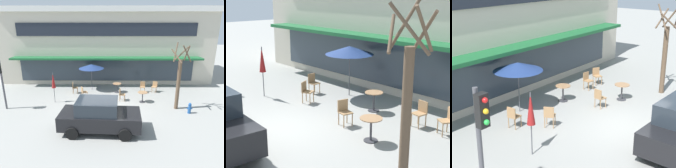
# 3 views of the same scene
# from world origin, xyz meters

# --- Properties ---
(ground_plane) EXTENTS (80.00, 80.00, 0.00)m
(ground_plane) POSITION_xyz_m (0.00, 0.00, 0.00)
(ground_plane) COLOR gray
(building_facade) EXTENTS (19.44, 9.10, 6.88)m
(building_facade) POSITION_xyz_m (0.00, 9.96, 3.44)
(building_facade) COLOR beige
(building_facade) RESTS_ON ground
(cafe_table_near_wall) EXTENTS (0.70, 0.70, 0.76)m
(cafe_table_near_wall) POSITION_xyz_m (2.73, 1.73, 0.52)
(cafe_table_near_wall) COLOR #333338
(cafe_table_near_wall) RESTS_ON ground
(cafe_table_streetside) EXTENTS (0.70, 0.70, 0.76)m
(cafe_table_streetside) POSITION_xyz_m (0.92, 3.83, 0.52)
(cafe_table_streetside) COLOR #333338
(cafe_table_streetside) RESTS_ON ground
(patio_umbrella_green_folded) EXTENTS (0.28, 0.28, 2.20)m
(patio_umbrella_green_folded) POSITION_xyz_m (-3.61, 1.65, 1.63)
(patio_umbrella_green_folded) COLOR #4C4C51
(patio_umbrella_green_folded) RESTS_ON ground
(patio_umbrella_cream_folded) EXTENTS (2.10, 2.10, 2.20)m
(patio_umbrella_cream_folded) POSITION_xyz_m (-1.22, 4.56, 2.02)
(patio_umbrella_cream_folded) COLOR #4C4C51
(patio_umbrella_cream_folded) RESTS_ON ground
(cafe_chair_0) EXTENTS (0.54, 0.54, 0.89)m
(cafe_chair_0) POSITION_xyz_m (-1.65, 2.52, 0.53)
(cafe_chair_0) COLOR #9E754C
(cafe_chair_0) RESTS_ON ground
(cafe_chair_1) EXTENTS (0.55, 0.55, 0.89)m
(cafe_chair_1) POSITION_xyz_m (4.02, 3.94, 0.53)
(cafe_chair_1) COLOR #9E754C
(cafe_chair_1) RESTS_ON ground
(cafe_chair_2) EXTENTS (0.43, 0.43, 0.89)m
(cafe_chair_2) POSITION_xyz_m (-2.56, 3.58, 0.53)
(cafe_chair_2) COLOR #9E754C
(cafe_chair_2) RESTS_ON ground
(cafe_chair_3) EXTENTS (0.47, 0.47, 0.89)m
(cafe_chair_3) POSITION_xyz_m (1.20, 2.03, 0.53)
(cafe_chair_3) COLOR #9E754C
(cafe_chair_3) RESTS_ON ground
(cafe_chair_4) EXTENTS (0.45, 0.45, 0.89)m
(cafe_chair_4) POSITION_xyz_m (3.02, 3.88, 0.53)
(cafe_chair_4) COLOR #9E754C
(cafe_chair_4) RESTS_ON ground
(street_tree) EXTENTS (1.27, 1.18, 4.36)m
(street_tree) POSITION_xyz_m (4.84, 0.62, 2.01)
(street_tree) COLOR brown
(street_tree) RESTS_ON ground
(traffic_light_pole) EXTENTS (0.26, 0.44, 3.40)m
(traffic_light_pole) POSITION_xyz_m (-6.56, 0.42, 2.30)
(traffic_light_pole) COLOR #47474C
(traffic_light_pole) RESTS_ON ground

